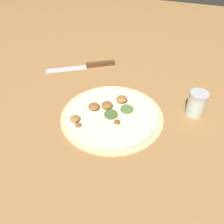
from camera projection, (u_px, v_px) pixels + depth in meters
ground_plane at (112, 116)px, 0.74m from camera, size 3.00×3.00×0.00m
pizza at (111, 114)px, 0.74m from camera, size 0.35×0.35×0.03m
knife at (91, 65)px, 0.99m from camera, size 0.27×0.19×0.02m
spice_jar at (196, 103)px, 0.72m from camera, size 0.06×0.06×0.09m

